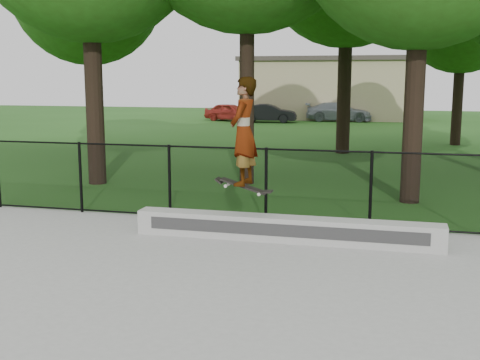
% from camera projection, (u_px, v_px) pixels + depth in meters
% --- Properties ---
extents(concrete_slab, '(14.00, 12.00, 0.06)m').
position_uv_depth(concrete_slab, '(149.00, 358.00, 6.21)').
color(concrete_slab, gray).
rests_on(concrete_slab, ground).
extents(grind_ledge, '(5.39, 0.40, 0.43)m').
position_uv_depth(grind_ledge, '(285.00, 229.00, 10.51)').
color(grind_ledge, '#ABABA6').
rests_on(grind_ledge, concrete_slab).
extents(car_a, '(3.68, 2.18, 1.18)m').
position_uv_depth(car_a, '(230.00, 112.00, 40.28)').
color(car_a, maroon).
rests_on(car_a, ground).
extents(car_b, '(3.33, 1.49, 1.18)m').
position_uv_depth(car_b, '(269.00, 113.00, 38.92)').
color(car_b, black).
rests_on(car_b, ground).
extents(car_c, '(4.05, 1.91, 1.26)m').
position_uv_depth(car_c, '(339.00, 112.00, 39.87)').
color(car_c, gray).
rests_on(car_c, ground).
extents(skater_airborne, '(0.82, 0.72, 2.07)m').
position_uv_depth(skater_airborne, '(244.00, 133.00, 10.41)').
color(skater_airborne, black).
rests_on(skater_airborne, ground).
extents(chainlink_fence, '(16.06, 0.06, 1.50)m').
position_uv_depth(chainlink_fence, '(266.00, 186.00, 11.71)').
color(chainlink_fence, black).
rests_on(chainlink_fence, concrete_slab).
extents(distant_building, '(12.40, 6.40, 4.30)m').
position_uv_depth(distant_building, '(331.00, 88.00, 42.63)').
color(distant_building, tan).
rests_on(distant_building, ground).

